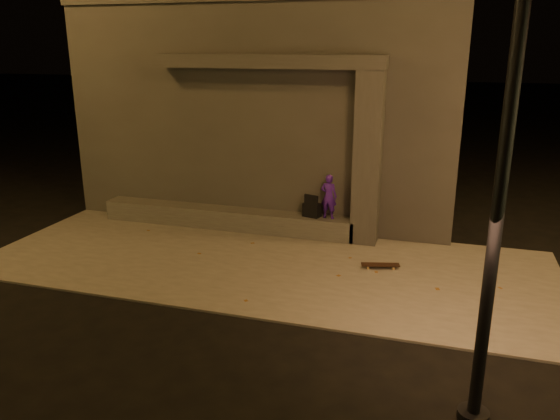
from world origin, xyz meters
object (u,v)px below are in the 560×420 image
(column, at_px, (368,159))
(backpack, at_px, (312,209))
(skateboard, at_px, (380,265))
(skateboarder, at_px, (329,196))
(street_lamp_0, at_px, (518,44))

(column, height_order, backpack, column)
(backpack, relative_size, skateboard, 0.70)
(skateboarder, bearing_deg, backpack, 6.87)
(street_lamp_0, bearing_deg, backpack, 120.76)
(skateboard, bearing_deg, skateboarder, 118.84)
(skateboard, bearing_deg, column, 96.04)
(column, relative_size, street_lamp_0, 0.50)
(skateboard, relative_size, street_lamp_0, 0.10)
(backpack, distance_m, street_lamp_0, 7.20)
(column, height_order, skateboard, column)
(column, distance_m, skateboarder, 1.17)
(skateboarder, distance_m, skateboard, 2.12)
(backpack, xyz_separation_m, skateboard, (1.69, -1.40, -0.56))
(column, bearing_deg, street_lamp_0, -69.14)
(backpack, bearing_deg, street_lamp_0, -43.24)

